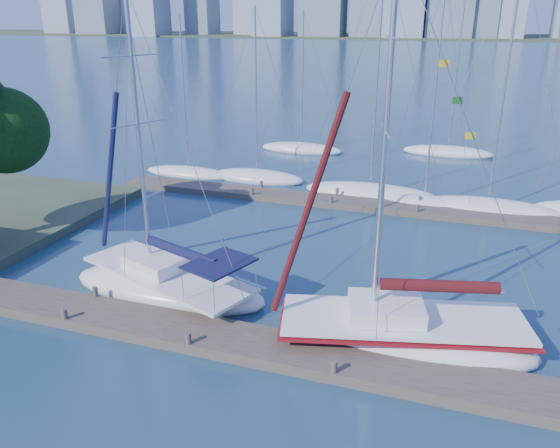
% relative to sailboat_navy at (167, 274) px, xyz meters
% --- Properties ---
extents(ground, '(700.00, 700.00, 0.00)m').
position_rel_sailboat_navy_xyz_m(ground, '(2.80, -2.62, -0.94)').
color(ground, navy).
rests_on(ground, ground).
extents(near_dock, '(26.00, 2.00, 0.40)m').
position_rel_sailboat_navy_xyz_m(near_dock, '(2.80, -2.62, -0.74)').
color(near_dock, '#453D32').
rests_on(near_dock, ground).
extents(far_dock, '(30.00, 1.80, 0.36)m').
position_rel_sailboat_navy_xyz_m(far_dock, '(4.80, 13.38, -0.76)').
color(far_dock, '#453D32').
rests_on(far_dock, ground).
extents(far_shore, '(800.00, 100.00, 1.50)m').
position_rel_sailboat_navy_xyz_m(far_shore, '(2.80, 317.38, -0.94)').
color(far_shore, '#38472D').
rests_on(far_shore, ground).
extents(sailboat_navy, '(8.91, 5.48, 12.32)m').
position_rel_sailboat_navy_xyz_m(sailboat_navy, '(0.00, 0.00, 0.00)').
color(sailboat_navy, white).
rests_on(sailboat_navy, ground).
extents(sailboat_maroon, '(9.38, 4.99, 13.30)m').
position_rel_sailboat_navy_xyz_m(sailboat_maroon, '(9.51, -0.64, 0.05)').
color(sailboat_maroon, white).
rests_on(sailboat_maroon, ground).
extents(bg_boat_0, '(6.97, 3.93, 11.16)m').
position_rel_sailboat_navy_xyz_m(bg_boat_0, '(-7.56, 16.36, -0.71)').
color(bg_boat_0, white).
rests_on(bg_boat_0, ground).
extents(bg_boat_1, '(6.92, 3.08, 11.69)m').
position_rel_sailboat_navy_xyz_m(bg_boat_1, '(-2.45, 16.75, -0.68)').
color(bg_boat_1, white).
rests_on(bg_boat_1, ground).
extents(bg_boat_2, '(8.51, 2.70, 14.63)m').
position_rel_sailboat_navy_xyz_m(bg_boat_2, '(5.61, 15.65, -0.65)').
color(bg_boat_2, white).
rests_on(bg_boat_2, ground).
extents(bg_boat_3, '(5.94, 4.14, 13.02)m').
position_rel_sailboat_navy_xyz_m(bg_boat_3, '(9.03, 14.74, -0.68)').
color(bg_boat_3, white).
rests_on(bg_boat_3, ground).
extents(bg_boat_4, '(8.23, 2.68, 14.41)m').
position_rel_sailboat_navy_xyz_m(bg_boat_4, '(12.61, 14.90, -0.65)').
color(bg_boat_4, white).
rests_on(bg_boat_4, ground).
extents(bg_boat_6, '(7.00, 2.25, 11.47)m').
position_rel_sailboat_navy_xyz_m(bg_boat_6, '(-2.02, 26.09, -0.68)').
color(bg_boat_6, white).
rests_on(bg_boat_6, ground).
extents(bg_boat_7, '(7.59, 4.08, 14.02)m').
position_rel_sailboat_navy_xyz_m(bg_boat_7, '(9.76, 28.79, -0.66)').
color(bg_boat_7, white).
rests_on(bg_boat_7, ground).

